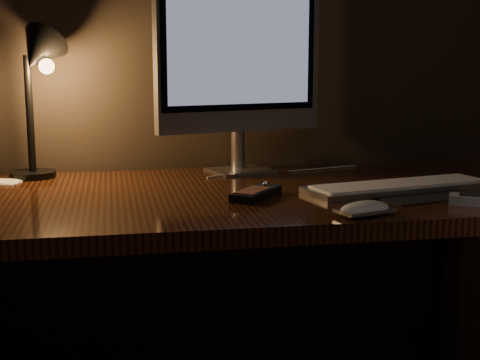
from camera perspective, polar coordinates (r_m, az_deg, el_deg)
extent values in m
cube|color=#3D1D0D|center=(1.64, -0.13, -1.61)|extent=(1.60, 0.75, 0.04)
cube|color=black|center=(2.29, 17.24, -8.43)|extent=(0.06, 0.06, 0.71)
cube|color=black|center=(2.04, -1.96, -7.27)|extent=(1.48, 0.02, 0.51)
cube|color=silver|center=(1.93, -0.02, 0.83)|extent=(0.20, 0.19, 0.01)
cylinder|color=silver|center=(1.95, -0.17, 2.67)|extent=(0.05, 0.05, 0.11)
cube|color=silver|center=(1.90, 0.01, 10.44)|extent=(0.49, 0.18, 0.41)
cube|color=black|center=(1.88, 0.11, 11.29)|extent=(0.46, 0.15, 0.35)
cube|color=#949ECA|center=(1.88, 0.13, 11.29)|extent=(0.42, 0.13, 0.31)
cube|color=silver|center=(1.70, 13.46, -0.51)|extent=(0.51, 0.24, 0.02)
cube|color=black|center=(1.66, 14.72, -1.09)|extent=(0.29, 0.26, 0.00)
ellipsoid|color=white|center=(1.39, 10.60, -2.62)|extent=(0.13, 0.09, 0.02)
cube|color=black|center=(1.55, 1.38, -1.17)|extent=(0.15, 0.17, 0.02)
cube|color=brown|center=(1.55, 1.38, -0.79)|extent=(0.10, 0.11, 0.00)
sphere|color=silver|center=(1.55, 1.38, -0.73)|extent=(0.02, 0.02, 0.02)
cylinder|color=black|center=(1.91, -17.25, 0.46)|extent=(0.14, 0.14, 0.02)
cylinder|color=black|center=(1.89, -17.50, 5.39)|extent=(0.02, 0.02, 0.31)
cone|color=black|center=(1.84, -16.87, 10.31)|extent=(0.19, 0.20, 0.16)
sphere|color=#FFB266|center=(1.81, -16.18, 9.30)|extent=(0.04, 0.04, 0.04)
cylinder|color=white|center=(1.93, 3.63, 0.78)|extent=(0.45, 0.22, 0.00)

